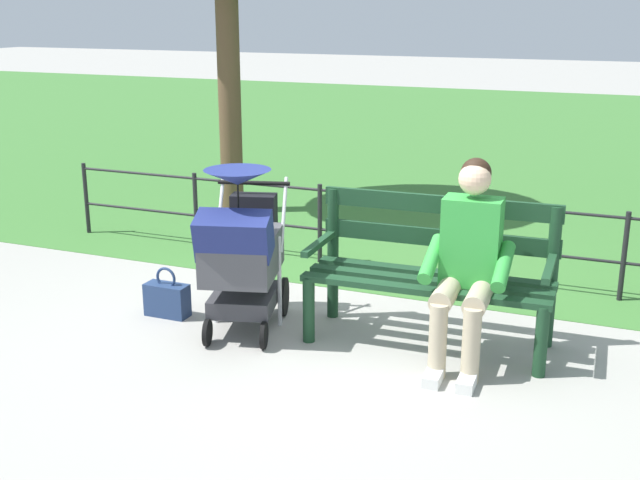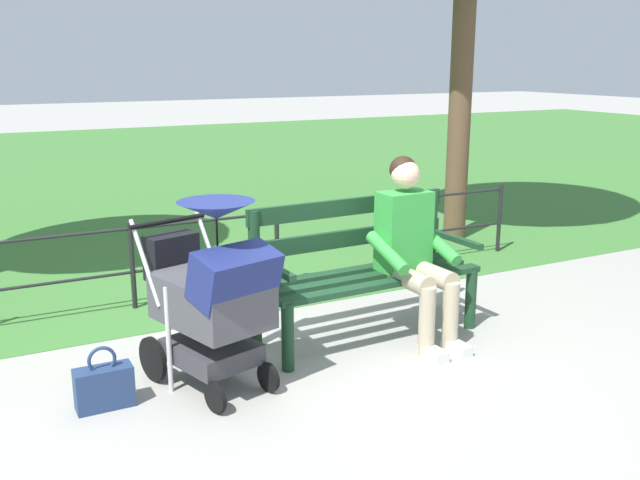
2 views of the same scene
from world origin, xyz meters
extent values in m
plane|color=#9E9B93|center=(0.00, 0.00, 0.00)|extent=(60.00, 60.00, 0.00)
cube|color=#3D7533|center=(0.00, -8.80, 0.00)|extent=(40.00, 16.00, 0.01)
cube|color=#193D23|center=(-0.70, -0.18, 0.45)|extent=(1.60, 0.16, 0.04)
cube|color=#193D23|center=(-0.71, 0.00, 0.45)|extent=(1.60, 0.16, 0.04)
cube|color=#193D23|center=(-0.71, 0.18, 0.45)|extent=(1.60, 0.16, 0.04)
cube|color=#193D23|center=(-0.70, -0.28, 0.67)|extent=(1.60, 0.09, 0.12)
cube|color=#193D23|center=(-0.70, -0.28, 0.90)|extent=(1.60, 0.09, 0.12)
cylinder|color=#193D23|center=(-1.46, 0.17, 0.23)|extent=(0.08, 0.08, 0.45)
cylinder|color=#193D23|center=(-1.45, -0.31, 0.47)|extent=(0.08, 0.08, 0.95)
cube|color=#193D23|center=(-1.46, -0.03, 0.63)|extent=(0.07, 0.56, 0.04)
cylinder|color=#193D23|center=(0.03, 0.23, 0.23)|extent=(0.08, 0.08, 0.45)
cylinder|color=#193D23|center=(0.05, -0.25, 0.47)|extent=(0.08, 0.08, 0.95)
cube|color=#193D23|center=(0.04, 0.03, 0.63)|extent=(0.07, 0.56, 0.04)
cylinder|color=tan|center=(-1.08, 0.22, 0.47)|extent=(0.15, 0.40, 0.14)
cylinder|color=tan|center=(-0.88, 0.22, 0.47)|extent=(0.15, 0.40, 0.14)
cylinder|color=tan|center=(-1.09, 0.42, 0.24)|extent=(0.11, 0.11, 0.47)
cylinder|color=tan|center=(-0.89, 0.42, 0.24)|extent=(0.11, 0.11, 0.47)
cube|color=silver|center=(-1.09, 0.50, 0.04)|extent=(0.11, 0.22, 0.07)
cube|color=silver|center=(-0.89, 0.50, 0.04)|extent=(0.11, 0.22, 0.07)
cube|color=green|center=(-0.98, 0.00, 0.75)|extent=(0.37, 0.23, 0.56)
cylinder|color=green|center=(-1.20, 0.11, 0.65)|extent=(0.11, 0.43, 0.23)
cylinder|color=green|center=(-0.76, 0.13, 0.65)|extent=(0.11, 0.43, 0.23)
sphere|color=beige|center=(-0.98, 0.00, 1.15)|extent=(0.20, 0.20, 0.20)
sphere|color=black|center=(-0.98, -0.03, 1.18)|extent=(0.19, 0.19, 0.19)
cylinder|color=black|center=(0.39, -0.15, 0.14)|extent=(0.10, 0.28, 0.28)
cylinder|color=black|center=(0.83, -0.02, 0.14)|extent=(0.10, 0.28, 0.28)
cylinder|color=black|center=(0.26, 0.44, 0.09)|extent=(0.08, 0.18, 0.18)
cylinder|color=black|center=(0.63, 0.54, 0.09)|extent=(0.08, 0.18, 0.18)
cube|color=#38383D|center=(0.53, 0.20, 0.22)|extent=(0.55, 0.61, 0.12)
cylinder|color=silver|center=(0.33, 0.05, 0.33)|extent=(0.03, 0.03, 0.65)
cylinder|color=silver|center=(0.78, 0.17, 0.33)|extent=(0.03, 0.03, 0.65)
cube|color=#47474C|center=(0.52, 0.22, 0.55)|extent=(0.63, 0.78, 0.28)
cube|color=navy|center=(0.46, 0.45, 0.75)|extent=(0.54, 0.42, 0.33)
cylinder|color=black|center=(0.64, -0.20, 0.95)|extent=(0.51, 0.17, 0.03)
cylinder|color=silver|center=(0.39, -0.17, 0.75)|extent=(0.11, 0.29, 0.49)
cylinder|color=silver|center=(0.84, -0.04, 0.75)|extent=(0.11, 0.29, 0.49)
cone|color=navy|center=(0.50, 0.30, 1.10)|extent=(0.54, 0.54, 0.10)
cylinder|color=black|center=(0.50, 0.30, 0.92)|extent=(0.01, 0.01, 0.30)
cube|color=black|center=(0.64, -0.18, 0.73)|extent=(0.35, 0.24, 0.28)
cube|color=navy|center=(1.16, 0.19, 0.12)|extent=(0.32, 0.14, 0.24)
torus|color=navy|center=(1.16, 0.19, 0.29)|extent=(0.16, 0.02, 0.16)
cylinder|color=black|center=(-1.86, -1.39, 0.35)|extent=(0.04, 0.04, 0.70)
cylinder|color=black|center=(-0.62, -1.39, 0.35)|extent=(0.04, 0.04, 0.70)
cylinder|color=black|center=(0.62, -1.39, 0.35)|extent=(0.04, 0.04, 0.70)
cylinder|color=black|center=(1.86, -1.39, 0.35)|extent=(0.04, 0.04, 0.70)
cylinder|color=black|center=(3.10, -1.39, 0.35)|extent=(0.04, 0.04, 0.70)
cylinder|color=black|center=(0.00, -1.39, 0.65)|extent=(6.20, 0.02, 0.02)
cylinder|color=black|center=(0.00, -1.39, 0.30)|extent=(6.20, 0.02, 0.02)
cylinder|color=brown|center=(2.19, -2.71, 1.32)|extent=(0.24, 0.24, 2.65)
camera|label=1|loc=(-1.92, 4.77, 2.17)|focal=44.77mm
camera|label=2|loc=(1.79, 4.02, 1.92)|focal=39.88mm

